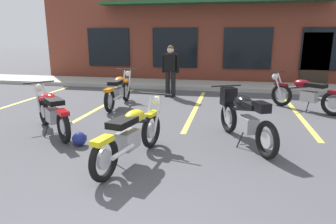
{
  "coord_description": "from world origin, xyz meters",
  "views": [
    {
      "loc": [
        0.9,
        -1.63,
        1.99
      ],
      "look_at": [
        -0.24,
        3.92,
        0.55
      ],
      "focal_mm": 32.44,
      "sensor_mm": 36.0,
      "label": 1
    }
  ],
  "objects_px": {
    "motorcycle_red_sportbike": "(52,111)",
    "person_in_black_shirt": "(170,68)",
    "motorcycle_silver_naked": "(306,94)",
    "helmet_on_pavement": "(79,139)",
    "motorcycle_foreground_classic": "(131,134)",
    "motorcycle_blue_standard": "(243,115)",
    "motorcycle_green_cafe_racer": "(118,90)"
  },
  "relations": [
    {
      "from": "motorcycle_red_sportbike",
      "to": "person_in_black_shirt",
      "type": "xyz_separation_m",
      "value": [
        1.64,
        4.33,
        0.49
      ]
    },
    {
      "from": "motorcycle_silver_naked",
      "to": "helmet_on_pavement",
      "type": "bearing_deg",
      "value": -141.39
    },
    {
      "from": "motorcycle_foreground_classic",
      "to": "helmet_on_pavement",
      "type": "xyz_separation_m",
      "value": [
        -1.18,
        0.49,
        -0.33
      ]
    },
    {
      "from": "person_in_black_shirt",
      "to": "motorcycle_red_sportbike",
      "type": "bearing_deg",
      "value": -110.7
    },
    {
      "from": "motorcycle_red_sportbike",
      "to": "person_in_black_shirt",
      "type": "bearing_deg",
      "value": 69.3
    },
    {
      "from": "motorcycle_blue_standard",
      "to": "motorcycle_green_cafe_racer",
      "type": "height_order",
      "value": "same"
    },
    {
      "from": "motorcycle_silver_naked",
      "to": "motorcycle_blue_standard",
      "type": "height_order",
      "value": "same"
    },
    {
      "from": "helmet_on_pavement",
      "to": "motorcycle_foreground_classic",
      "type": "bearing_deg",
      "value": -22.51
    },
    {
      "from": "motorcycle_silver_naked",
      "to": "person_in_black_shirt",
      "type": "bearing_deg",
      "value": 163.28
    },
    {
      "from": "motorcycle_foreground_classic",
      "to": "motorcycle_green_cafe_racer",
      "type": "height_order",
      "value": "same"
    },
    {
      "from": "motorcycle_green_cafe_racer",
      "to": "motorcycle_red_sportbike",
      "type": "bearing_deg",
      "value": -99.86
    },
    {
      "from": "motorcycle_blue_standard",
      "to": "motorcycle_green_cafe_racer",
      "type": "xyz_separation_m",
      "value": [
        -3.39,
        2.39,
        -0.07
      ]
    },
    {
      "from": "helmet_on_pavement",
      "to": "motorcycle_blue_standard",
      "type": "bearing_deg",
      "value": 15.81
    },
    {
      "from": "motorcycle_silver_naked",
      "to": "person_in_black_shirt",
      "type": "height_order",
      "value": "person_in_black_shirt"
    },
    {
      "from": "motorcycle_green_cafe_racer",
      "to": "helmet_on_pavement",
      "type": "bearing_deg",
      "value": -82.26
    },
    {
      "from": "motorcycle_green_cafe_racer",
      "to": "person_in_black_shirt",
      "type": "height_order",
      "value": "person_in_black_shirt"
    },
    {
      "from": "motorcycle_foreground_classic",
      "to": "motorcycle_green_cafe_racer",
      "type": "relative_size",
      "value": 0.99
    },
    {
      "from": "motorcycle_silver_naked",
      "to": "motorcycle_green_cafe_racer",
      "type": "bearing_deg",
      "value": -174.25
    },
    {
      "from": "motorcycle_silver_naked",
      "to": "person_in_black_shirt",
      "type": "relative_size",
      "value": 1.05
    },
    {
      "from": "motorcycle_blue_standard",
      "to": "person_in_black_shirt",
      "type": "xyz_separation_m",
      "value": [
        -2.21,
        4.09,
        0.42
      ]
    },
    {
      "from": "motorcycle_red_sportbike",
      "to": "person_in_black_shirt",
      "type": "height_order",
      "value": "person_in_black_shirt"
    },
    {
      "from": "motorcycle_red_sportbike",
      "to": "motorcycle_foreground_classic",
      "type": "bearing_deg",
      "value": -27.57
    },
    {
      "from": "motorcycle_foreground_classic",
      "to": "helmet_on_pavement",
      "type": "distance_m",
      "value": 1.32
    },
    {
      "from": "motorcycle_foreground_classic",
      "to": "motorcycle_blue_standard",
      "type": "xyz_separation_m",
      "value": [
        1.77,
        1.32,
        0.07
      ]
    },
    {
      "from": "motorcycle_red_sportbike",
      "to": "motorcycle_blue_standard",
      "type": "height_order",
      "value": "same"
    },
    {
      "from": "motorcycle_red_sportbike",
      "to": "motorcycle_silver_naked",
      "type": "height_order",
      "value": "same"
    },
    {
      "from": "motorcycle_blue_standard",
      "to": "person_in_black_shirt",
      "type": "bearing_deg",
      "value": 118.38
    },
    {
      "from": "motorcycle_foreground_classic",
      "to": "motorcycle_blue_standard",
      "type": "bearing_deg",
      "value": 36.7
    },
    {
      "from": "motorcycle_red_sportbike",
      "to": "helmet_on_pavement",
      "type": "height_order",
      "value": "motorcycle_red_sportbike"
    },
    {
      "from": "person_in_black_shirt",
      "to": "helmet_on_pavement",
      "type": "distance_m",
      "value": 5.05
    },
    {
      "from": "motorcycle_blue_standard",
      "to": "motorcycle_green_cafe_racer",
      "type": "relative_size",
      "value": 0.92
    },
    {
      "from": "motorcycle_red_sportbike",
      "to": "motorcycle_blue_standard",
      "type": "xyz_separation_m",
      "value": [
        3.84,
        0.24,
        0.07
      ]
    }
  ]
}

